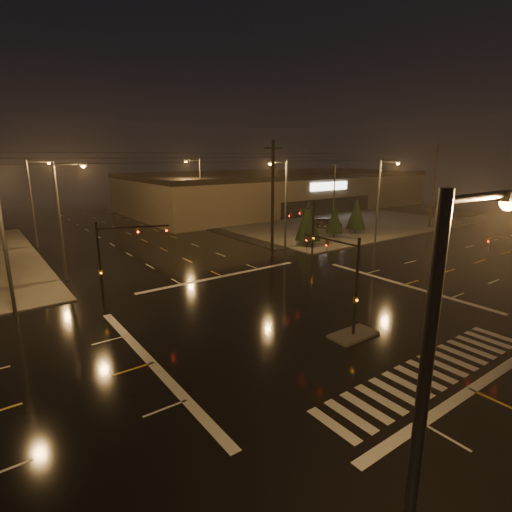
{
  "coord_description": "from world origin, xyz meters",
  "views": [
    {
      "loc": [
        -17.64,
        -18.35,
        10.5
      ],
      "look_at": [
        -0.19,
        5.64,
        3.0
      ],
      "focal_mm": 28.0,
      "sensor_mm": 36.0,
      "label": 1
    }
  ],
  "objects": [
    {
      "name": "signal_mast_median",
      "position": [
        0.0,
        -3.07,
        3.75
      ],
      "size": [
        0.25,
        4.59,
        6.0
      ],
      "color": "black",
      "rests_on": "ground"
    },
    {
      "name": "utility_pole_2",
      "position": [
        38.0,
        14.0,
        6.13
      ],
      "size": [
        2.2,
        0.32,
        12.0
      ],
      "color": "black",
      "rests_on": "ground"
    },
    {
      "name": "streetlight_1",
      "position": [
        -11.18,
        18.0,
        5.8
      ],
      "size": [
        2.77,
        0.32,
        10.0
      ],
      "color": "#38383A",
      "rests_on": "ground"
    },
    {
      "name": "stop_bar_near",
      "position": [
        0.0,
        -11.0,
        0.01
      ],
      "size": [
        16.0,
        0.5,
        0.01
      ],
      "primitive_type": "cube",
      "color": "beige",
      "rests_on": "ground"
    },
    {
      "name": "median_island",
      "position": [
        0.0,
        -4.0,
        0.07
      ],
      "size": [
        3.0,
        1.6,
        0.15
      ],
      "primitive_type": "cube",
      "color": "#4A4842",
      "rests_on": "ground"
    },
    {
      "name": "streetlight_4",
      "position": [
        11.18,
        36.0,
        5.8
      ],
      "size": [
        2.77,
        0.32,
        10.0
      ],
      "color": "#38383A",
      "rests_on": "ground"
    },
    {
      "name": "stop_bar_far",
      "position": [
        0.0,
        11.0,
        0.01
      ],
      "size": [
        16.0,
        0.5,
        0.01
      ],
      "primitive_type": "cube",
      "color": "beige",
      "rests_on": "ground"
    },
    {
      "name": "streetlight_2",
      "position": [
        -11.18,
        34.0,
        5.8
      ],
      "size": [
        2.77,
        0.32,
        10.0
      ],
      "color": "#38383A",
      "rests_on": "ground"
    },
    {
      "name": "utility_pole_1",
      "position": [
        8.0,
        14.0,
        6.13
      ],
      "size": [
        2.2,
        0.32,
        12.0
      ],
      "color": "black",
      "rests_on": "ground"
    },
    {
      "name": "crosswalk",
      "position": [
        0.0,
        -9.0,
        0.01
      ],
      "size": [
        15.0,
        2.6,
        0.01
      ],
      "primitive_type": "cube",
      "color": "beige",
      "rests_on": "ground"
    },
    {
      "name": "sidewalk_ne",
      "position": [
        30.0,
        30.0,
        0.06
      ],
      "size": [
        36.0,
        36.0,
        0.12
      ],
      "primitive_type": "cube",
      "color": "#4A4842",
      "rests_on": "ground"
    },
    {
      "name": "streetlight_3",
      "position": [
        11.18,
        16.0,
        5.8
      ],
      "size": [
        2.77,
        0.32,
        10.0
      ],
      "color": "#38383A",
      "rests_on": "ground"
    },
    {
      "name": "streetlight_6",
      "position": [
        22.0,
        11.18,
        5.8
      ],
      "size": [
        0.32,
        2.77,
        10.0
      ],
      "color": "#38383A",
      "rests_on": "ground"
    },
    {
      "name": "streetlight_5",
      "position": [
        -16.0,
        11.18,
        5.8
      ],
      "size": [
        0.32,
        2.77,
        10.0
      ],
      "color": "#38383A",
      "rests_on": "ground"
    },
    {
      "name": "conifer_2",
      "position": [
        25.34,
        17.38,
        2.78
      ],
      "size": [
        2.67,
        2.67,
        4.87
      ],
      "color": "black",
      "rests_on": "ground"
    },
    {
      "name": "signal_mast_ne",
      "position": [
        9.5,
        10.14,
        3.79
      ],
      "size": [
        4.84,
        1.86,
        6.0
      ],
      "color": "black",
      "rests_on": "ground"
    },
    {
      "name": "car_parked",
      "position": [
        24.71,
        22.49,
        0.83
      ],
      "size": [
        4.41,
        5.11,
        1.66
      ],
      "primitive_type": "imported",
      "rotation": [
        0.0,
        0.0,
        0.62
      ],
      "color": "black",
      "rests_on": "ground"
    },
    {
      "name": "signal_mast_nw",
      "position": [
        -9.5,
        10.14,
        3.79
      ],
      "size": [
        4.84,
        1.86,
        6.0
      ],
      "color": "black",
      "rests_on": "ground"
    },
    {
      "name": "conifer_1",
      "position": [
        20.82,
        17.14,
        2.47
      ],
      "size": [
        2.27,
        2.27,
        4.25
      ],
      "color": "black",
      "rests_on": "ground"
    },
    {
      "name": "streetlight_0",
      "position": [
        -11.18,
        -15.0,
        5.8
      ],
      "size": [
        2.77,
        0.32,
        10.0
      ],
      "color": "#38383A",
      "rests_on": "ground"
    },
    {
      "name": "parking_lot",
      "position": [
        35.0,
        28.0,
        0.04
      ],
      "size": [
        50.0,
        24.0,
        0.08
      ],
      "primitive_type": "cube",
      "color": "black",
      "rests_on": "ground"
    },
    {
      "name": "retail_building",
      "position": [
        35.0,
        45.99,
        3.84
      ],
      "size": [
        60.2,
        28.3,
        7.2
      ],
      "color": "#655E48",
      "rests_on": "ground"
    },
    {
      "name": "conifer_0",
      "position": [
        14.73,
        15.66,
        3.07
      ],
      "size": [
        3.04,
        3.04,
        5.45
      ],
      "color": "black",
      "rests_on": "ground"
    },
    {
      "name": "ground",
      "position": [
        0.0,
        0.0,
        0.0
      ],
      "size": [
        140.0,
        140.0,
        0.0
      ],
      "primitive_type": "plane",
      "color": "black",
      "rests_on": "ground"
    }
  ]
}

